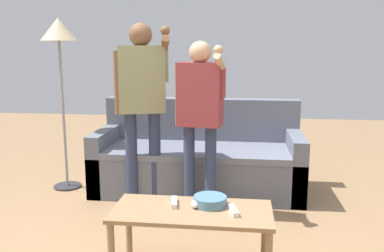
% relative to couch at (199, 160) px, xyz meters
% --- Properties ---
extents(couch, '(2.06, 0.86, 0.90)m').
position_rel_couch_xyz_m(couch, '(0.00, 0.00, 0.00)').
color(couch, slate).
rests_on(couch, ground).
extents(coffee_table, '(0.99, 0.45, 0.45)m').
position_rel_couch_xyz_m(coffee_table, '(0.13, -1.66, 0.08)').
color(coffee_table, '#997551').
rests_on(coffee_table, ground).
extents(snack_bowl, '(0.21, 0.21, 0.06)m').
position_rel_couch_xyz_m(snack_bowl, '(0.24, -1.58, 0.17)').
color(snack_bowl, teal).
rests_on(snack_bowl, coffee_table).
extents(game_remote_nunchuk, '(0.06, 0.09, 0.05)m').
position_rel_couch_xyz_m(game_remote_nunchuk, '(0.15, -1.62, 0.16)').
color(game_remote_nunchuk, white).
rests_on(game_remote_nunchuk, coffee_table).
extents(floor_lamp, '(0.36, 0.36, 1.72)m').
position_rel_couch_xyz_m(floor_lamp, '(-1.37, -0.13, 1.19)').
color(floor_lamp, '#2D2D33').
rests_on(floor_lamp, ground).
extents(player_left, '(0.52, 0.32, 1.65)m').
position_rel_couch_xyz_m(player_left, '(-0.47, -0.46, 0.73)').
color(player_left, '#2D3856').
rests_on(player_left, ground).
extents(player_center, '(0.44, 0.35, 1.49)m').
position_rel_couch_xyz_m(player_center, '(0.08, -0.62, 0.63)').
color(player_center, '#2D3856').
rests_on(player_center, ground).
extents(game_remote_wand_near, '(0.07, 0.15, 0.03)m').
position_rel_couch_xyz_m(game_remote_wand_near, '(0.39, -1.68, 0.16)').
color(game_remote_wand_near, white).
rests_on(game_remote_wand_near, coffee_table).
extents(game_remote_wand_far, '(0.06, 0.17, 0.03)m').
position_rel_couch_xyz_m(game_remote_wand_far, '(0.01, -1.59, 0.16)').
color(game_remote_wand_far, white).
rests_on(game_remote_wand_far, coffee_table).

